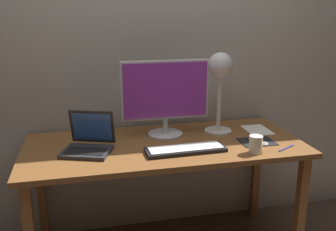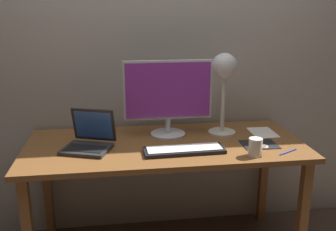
# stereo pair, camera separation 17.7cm
# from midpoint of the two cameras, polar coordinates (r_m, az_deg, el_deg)

# --- Properties ---
(back_wall) EXTENTS (4.80, 0.06, 2.60)m
(back_wall) POSITION_cam_midpoint_polar(r_m,az_deg,el_deg) (2.47, -4.71, 11.33)
(back_wall) COLOR #A8A099
(back_wall) RESTS_ON ground
(desk) EXTENTS (1.60, 0.70, 0.74)m
(desk) POSITION_cam_midpoint_polar(r_m,az_deg,el_deg) (2.24, -2.83, -6.09)
(desk) COLOR brown
(desk) RESTS_ON ground
(monitor) EXTENTS (0.53, 0.21, 0.46)m
(monitor) POSITION_cam_midpoint_polar(r_m,az_deg,el_deg) (2.26, -2.65, 3.10)
(monitor) COLOR silver
(monitor) RESTS_ON desk
(keyboard_main) EXTENTS (0.44, 0.16, 0.03)m
(keyboard_main) POSITION_cam_midpoint_polar(r_m,az_deg,el_deg) (2.08, 0.22, -5.15)
(keyboard_main) COLOR black
(keyboard_main) RESTS_ON desk
(laptop) EXTENTS (0.32, 0.31, 0.21)m
(laptop) POSITION_cam_midpoint_polar(r_m,az_deg,el_deg) (2.15, -14.07, -3.57)
(laptop) COLOR #28282B
(laptop) RESTS_ON desk
(desk_lamp) EXTENTS (0.17, 0.17, 0.50)m
(desk_lamp) POSITION_cam_midpoint_polar(r_m,az_deg,el_deg) (2.31, 5.67, 6.23)
(desk_lamp) COLOR beige
(desk_lamp) RESTS_ON desk
(mousepad) EXTENTS (0.20, 0.16, 0.00)m
(mousepad) POSITION_cam_midpoint_polar(r_m,az_deg,el_deg) (2.26, 11.02, -3.91)
(mousepad) COLOR black
(mousepad) RESTS_ON desk
(mouse) EXTENTS (0.06, 0.10, 0.03)m
(mouse) POSITION_cam_midpoint_polar(r_m,az_deg,el_deg) (2.26, 10.51, -3.40)
(mouse) COLOR slate
(mouse) RESTS_ON mousepad
(coffee_mug) EXTENTS (0.11, 0.07, 0.10)m
(coffee_mug) POSITION_cam_midpoint_polar(r_m,az_deg,el_deg) (2.08, 10.72, -4.32)
(coffee_mug) COLOR white
(coffee_mug) RESTS_ON desk
(paper_sheet_near_mouse) EXTENTS (0.15, 0.21, 0.00)m
(paper_sheet_near_mouse) POSITION_cam_midpoint_polar(r_m,az_deg,el_deg) (2.48, 11.29, -2.16)
(paper_sheet_near_mouse) COLOR white
(paper_sheet_near_mouse) RESTS_ON desk
(pen) EXTENTS (0.13, 0.07, 0.01)m
(pen) POSITION_cam_midpoint_polar(r_m,az_deg,el_deg) (2.19, 15.14, -4.77)
(pen) COLOR #2633A5
(pen) RESTS_ON desk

